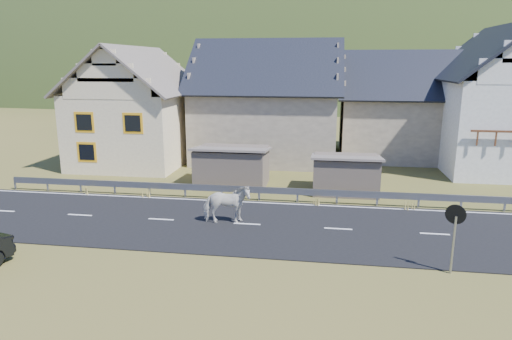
# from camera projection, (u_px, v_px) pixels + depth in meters

# --- Properties ---
(ground) EXTENTS (160.00, 160.00, 0.00)m
(ground) POSITION_uv_depth(u_px,v_px,m) (247.00, 225.00, 20.29)
(ground) COLOR #3F461E
(ground) RESTS_ON ground
(road) EXTENTS (60.00, 7.00, 0.04)m
(road) POSITION_uv_depth(u_px,v_px,m) (247.00, 224.00, 20.29)
(road) COLOR black
(road) RESTS_ON ground
(lane_markings) EXTENTS (60.00, 6.60, 0.01)m
(lane_markings) POSITION_uv_depth(u_px,v_px,m) (247.00, 224.00, 20.28)
(lane_markings) COLOR silver
(lane_markings) RESTS_ON road
(guardrail) EXTENTS (28.10, 0.09, 0.75)m
(guardrail) POSITION_uv_depth(u_px,v_px,m) (259.00, 190.00, 23.70)
(guardrail) COLOR #93969B
(guardrail) RESTS_ON ground
(shed_left) EXTENTS (4.30, 3.30, 2.40)m
(shed_left) POSITION_uv_depth(u_px,v_px,m) (232.00, 167.00, 26.58)
(shed_left) COLOR #66594B
(shed_left) RESTS_ON ground
(shed_right) EXTENTS (3.80, 2.90, 2.20)m
(shed_right) POSITION_uv_depth(u_px,v_px,m) (346.00, 175.00, 25.17)
(shed_right) COLOR #66594B
(shed_right) RESTS_ON ground
(house_cream) EXTENTS (7.80, 9.80, 8.30)m
(house_cream) POSITION_uv_depth(u_px,v_px,m) (137.00, 101.00, 32.30)
(house_cream) COLOR #F7E6B5
(house_cream) RESTS_ON ground
(house_stone_a) EXTENTS (10.80, 9.80, 8.90)m
(house_stone_a) POSITION_uv_depth(u_px,v_px,m) (268.00, 96.00, 33.80)
(house_stone_a) COLOR tan
(house_stone_a) RESTS_ON ground
(house_stone_b) EXTENTS (9.80, 8.80, 8.10)m
(house_stone_b) POSITION_uv_depth(u_px,v_px,m) (403.00, 101.00, 34.34)
(house_stone_b) COLOR tan
(house_stone_b) RESTS_ON ground
(house_white) EXTENTS (8.80, 10.80, 9.70)m
(house_white) POSITION_uv_depth(u_px,v_px,m) (504.00, 93.00, 30.37)
(house_white) COLOR white
(house_white) RESTS_ON ground
(mountain) EXTENTS (440.00, 280.00, 260.00)m
(mountain) POSITION_uv_depth(u_px,v_px,m) (329.00, 126.00, 197.28)
(mountain) COLOR #2C3F18
(mountain) RESTS_ON ground
(conifer_patch) EXTENTS (76.00, 50.00, 28.00)m
(conifer_patch) POSITION_uv_depth(u_px,v_px,m) (126.00, 66.00, 132.81)
(conifer_patch) COLOR black
(conifer_patch) RESTS_ON ground
(horse) EXTENTS (1.33, 2.24, 1.77)m
(horse) POSITION_uv_depth(u_px,v_px,m) (227.00, 204.00, 20.20)
(horse) COLOR beige
(horse) RESTS_ON road
(traffic_mirror) EXTENTS (0.63, 0.34, 2.44)m
(traffic_mirror) POSITION_uv_depth(u_px,v_px,m) (455.00, 223.00, 15.29)
(traffic_mirror) COLOR #93969B
(traffic_mirror) RESTS_ON ground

